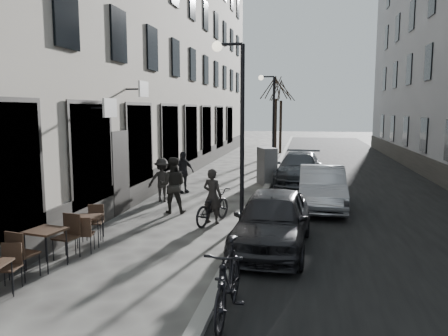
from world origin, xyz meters
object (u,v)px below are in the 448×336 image
(tree_near, at_px, (276,86))
(bistro_set_b, at_px, (46,245))
(car_near, at_px, (272,220))
(pedestrian_far, at_px, (183,172))
(car_far, at_px, (299,168))
(streetlamp_far, at_px, (270,111))
(tree_far, at_px, (281,90))
(bicycle, at_px, (213,207))
(streetlamp_near, at_px, (236,113))
(bistro_set_c, at_px, (90,227))
(moped, at_px, (228,280))
(pedestrian_mid, at_px, (162,180))
(utility_cabinet, at_px, (267,166))
(car_mid, at_px, (322,187))
(pedestrian_near, at_px, (173,185))

(tree_near, xyz_separation_m, bistro_set_b, (-3.39, -19.04, -4.17))
(tree_near, bearing_deg, car_near, -86.28)
(pedestrian_far, bearing_deg, car_far, -7.54)
(streetlamp_far, distance_m, tree_far, 9.12)
(bicycle, height_order, car_far, car_far)
(bistro_set_b, xyz_separation_m, bicycle, (2.62, 4.14, -0.01))
(streetlamp_near, xyz_separation_m, bistro_set_b, (-3.32, -4.04, -2.66))
(pedestrian_far, bearing_deg, bistro_set_c, -135.93)
(tree_far, height_order, moped, tree_far)
(streetlamp_near, distance_m, pedestrian_mid, 4.73)
(utility_cabinet, distance_m, car_far, 1.53)
(tree_near, xyz_separation_m, bistro_set_c, (-3.24, -17.45, -4.23))
(car_near, relative_size, car_mid, 0.98)
(bistro_set_b, height_order, moped, moped)
(tree_far, relative_size, car_far, 1.23)
(streetlamp_far, xyz_separation_m, bistro_set_c, (-3.17, -14.45, -2.72))
(tree_far, distance_m, bicycle, 21.32)
(bicycle, distance_m, car_far, 7.88)
(bicycle, distance_m, pedestrian_near, 1.88)
(bistro_set_b, relative_size, pedestrian_far, 1.03)
(moped, bearing_deg, pedestrian_far, 110.49)
(tree_near, height_order, car_near, tree_near)
(pedestrian_near, bearing_deg, utility_cabinet, -120.87)
(pedestrian_mid, xyz_separation_m, car_near, (4.24, -4.61, -0.08))
(streetlamp_near, xyz_separation_m, bistro_set_c, (-3.17, -2.45, -2.72))
(tree_far, bearing_deg, utility_cabinet, -89.18)
(tree_far, height_order, car_far, tree_far)
(utility_cabinet, bearing_deg, bistro_set_c, -134.38)
(utility_cabinet, bearing_deg, pedestrian_far, -164.58)
(car_near, bearing_deg, bistro_set_c, -170.07)
(streetlamp_near, xyz_separation_m, utility_cabinet, (0.27, 7.01, -2.36))
(tree_near, height_order, bistro_set_b, tree_near)
(utility_cabinet, xyz_separation_m, pedestrian_mid, (-3.34, -4.32, -0.03))
(pedestrian_near, bearing_deg, pedestrian_mid, -68.87)
(tree_far, height_order, pedestrian_mid, tree_far)
(pedestrian_mid, height_order, car_mid, pedestrian_mid)
(tree_near, relative_size, bistro_set_c, 3.84)
(streetlamp_far, xyz_separation_m, bicycle, (-0.69, -11.90, -2.67))
(tree_near, relative_size, car_mid, 1.37)
(streetlamp_far, distance_m, utility_cabinet, 5.53)
(streetlamp_far, relative_size, pedestrian_near, 2.88)
(bistro_set_c, bearing_deg, pedestrian_far, 72.65)
(streetlamp_far, xyz_separation_m, pedestrian_far, (-2.81, -7.56, -2.34))
(car_near, xyz_separation_m, car_far, (0.49, 9.54, -0.02))
(bistro_set_b, bearing_deg, tree_near, 90.19)
(bicycle, height_order, car_near, car_near)
(bicycle, xyz_separation_m, car_near, (1.86, -2.02, 0.21))
(moped, bearing_deg, tree_near, 92.65)
(pedestrian_near, bearing_deg, car_far, -128.84)
(bistro_set_b, distance_m, car_near, 4.97)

